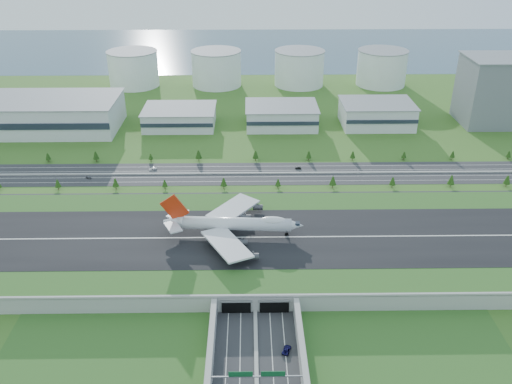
{
  "coord_description": "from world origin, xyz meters",
  "views": [
    {
      "loc": [
        -2.44,
        -241.38,
        159.98
      ],
      "look_at": [
        1.56,
        35.0,
        16.88
      ],
      "focal_mm": 38.0,
      "sensor_mm": 36.0,
      "label": 1
    }
  ],
  "objects_px": {
    "fuel_tank_a": "(133,69)",
    "car_4": "(88,177)",
    "car_5": "(298,168)",
    "boeing_747": "(233,224)",
    "car_2": "(287,350)",
    "office_tower": "(491,91)",
    "car_7": "(153,169)"
  },
  "relations": [
    {
      "from": "car_2",
      "to": "car_7",
      "type": "xyz_separation_m",
      "value": [
        -82.02,
        176.94,
        -0.05
      ]
    },
    {
      "from": "boeing_747",
      "to": "car_7",
      "type": "xyz_separation_m",
      "value": [
        -58.57,
        98.56,
        -13.63
      ]
    },
    {
      "from": "car_2",
      "to": "car_5",
      "type": "relative_size",
      "value": 1.45
    },
    {
      "from": "car_4",
      "to": "car_2",
      "type": "bearing_deg",
      "value": -121.25
    },
    {
      "from": "boeing_747",
      "to": "car_2",
      "type": "xyz_separation_m",
      "value": [
        23.45,
        -78.38,
        -13.59
      ]
    },
    {
      "from": "car_7",
      "to": "boeing_747",
      "type": "bearing_deg",
      "value": 15.46
    },
    {
      "from": "car_2",
      "to": "boeing_747",
      "type": "bearing_deg",
      "value": -54.89
    },
    {
      "from": "office_tower",
      "to": "boeing_747",
      "type": "xyz_separation_m",
      "value": [
        -210.96,
        -191.43,
        -12.94
      ]
    },
    {
      "from": "fuel_tank_a",
      "to": "car_7",
      "type": "relative_size",
      "value": 9.04
    },
    {
      "from": "boeing_747",
      "to": "car_2",
      "type": "relative_size",
      "value": 12.31
    },
    {
      "from": "boeing_747",
      "to": "car_4",
      "type": "relative_size",
      "value": 19.09
    },
    {
      "from": "car_2",
      "to": "car_4",
      "type": "distance_m",
      "value": 205.22
    },
    {
      "from": "fuel_tank_a",
      "to": "car_5",
      "type": "bearing_deg",
      "value": -53.84
    },
    {
      "from": "office_tower",
      "to": "fuel_tank_a",
      "type": "relative_size",
      "value": 1.1
    },
    {
      "from": "office_tower",
      "to": "car_7",
      "type": "bearing_deg",
      "value": -160.99
    },
    {
      "from": "fuel_tank_a",
      "to": "car_2",
      "type": "bearing_deg",
      "value": -71.0
    },
    {
      "from": "office_tower",
      "to": "car_7",
      "type": "relative_size",
      "value": 9.94
    },
    {
      "from": "car_2",
      "to": "car_4",
      "type": "bearing_deg",
      "value": -34.6
    },
    {
      "from": "office_tower",
      "to": "boeing_747",
      "type": "distance_m",
      "value": 285.17
    },
    {
      "from": "boeing_747",
      "to": "car_7",
      "type": "height_order",
      "value": "boeing_747"
    },
    {
      "from": "boeing_747",
      "to": "office_tower",
      "type": "bearing_deg",
      "value": 45.94
    },
    {
      "from": "fuel_tank_a",
      "to": "car_5",
      "type": "distance_m",
      "value": 258.22
    },
    {
      "from": "car_5",
      "to": "boeing_747",
      "type": "bearing_deg",
      "value": -15.65
    },
    {
      "from": "car_2",
      "to": "fuel_tank_a",
      "type": "bearing_deg",
      "value": -52.55
    },
    {
      "from": "office_tower",
      "to": "car_7",
      "type": "xyz_separation_m",
      "value": [
        -269.54,
        -92.88,
        -26.58
      ]
    },
    {
      "from": "car_2",
      "to": "car_5",
      "type": "xyz_separation_m",
      "value": [
        19.56,
        176.77,
        -0.15
      ]
    },
    {
      "from": "car_4",
      "to": "car_5",
      "type": "relative_size",
      "value": 0.93
    },
    {
      "from": "office_tower",
      "to": "car_5",
      "type": "height_order",
      "value": "office_tower"
    },
    {
      "from": "car_4",
      "to": "car_7",
      "type": "xyz_separation_m",
      "value": [
        41.36,
        12.94,
        0.13
      ]
    },
    {
      "from": "car_4",
      "to": "car_7",
      "type": "relative_size",
      "value": 0.71
    },
    {
      "from": "fuel_tank_a",
      "to": "car_4",
      "type": "bearing_deg",
      "value": -87.64
    },
    {
      "from": "car_2",
      "to": "office_tower",
      "type": "bearing_deg",
      "value": -106.35
    }
  ]
}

